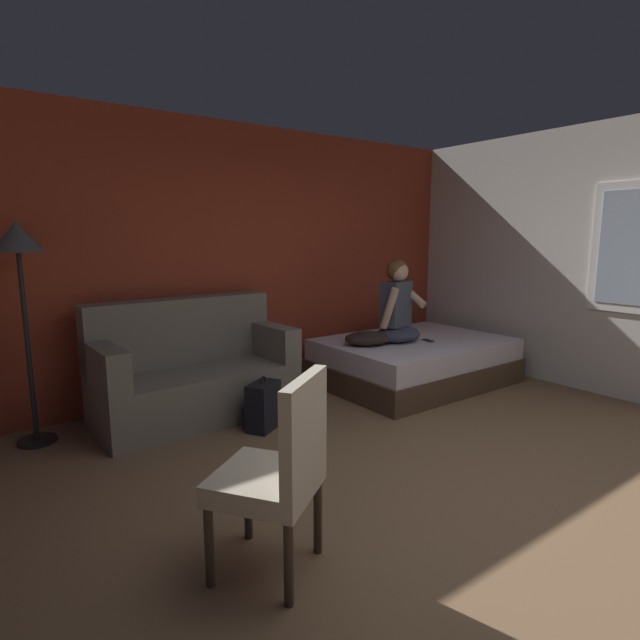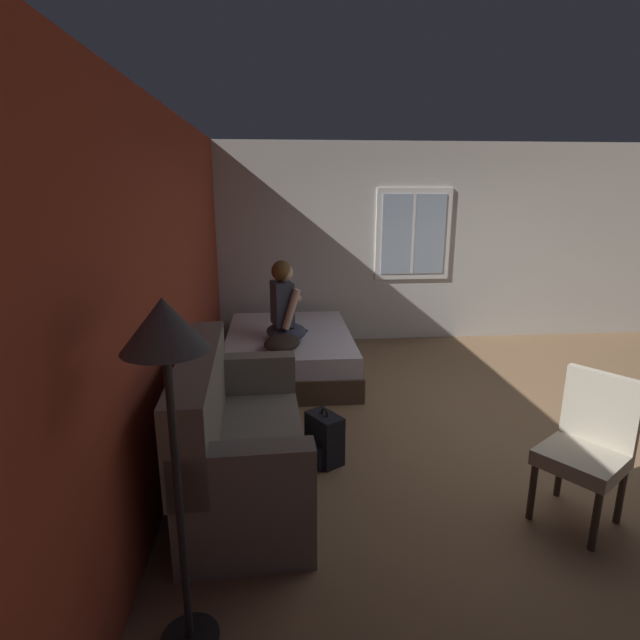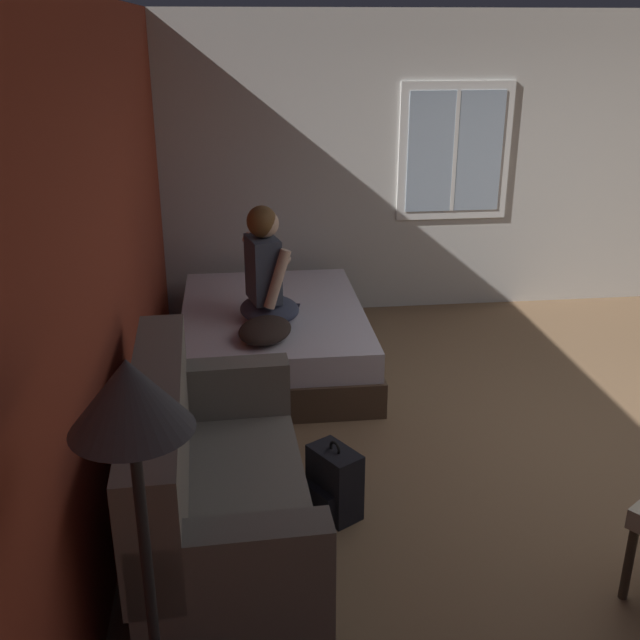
# 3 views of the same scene
# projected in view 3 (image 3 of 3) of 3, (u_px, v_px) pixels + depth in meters

# --- Properties ---
(ground_plane) EXTENTS (40.00, 40.00, 0.00)m
(ground_plane) POSITION_uv_depth(u_px,v_px,m) (622.00, 451.00, 4.81)
(ground_plane) COLOR brown
(wall_back_accent) EXTENTS (10.60, 0.16, 2.70)m
(wall_back_accent) POSITION_uv_depth(u_px,v_px,m) (99.00, 268.00, 3.98)
(wall_back_accent) COLOR #993823
(wall_back_accent) RESTS_ON ground
(wall_side_with_window) EXTENTS (0.19, 7.54, 2.70)m
(wall_side_with_window) POSITION_uv_depth(u_px,v_px,m) (492.00, 164.00, 6.98)
(wall_side_with_window) COLOR silver
(wall_side_with_window) RESTS_ON ground
(bed) EXTENTS (2.00, 1.46, 0.48)m
(bed) POSITION_uv_depth(u_px,v_px,m) (273.00, 337.00, 5.97)
(bed) COLOR #4C3828
(bed) RESTS_ON ground
(couch) EXTENTS (1.73, 0.88, 1.04)m
(couch) POSITION_uv_depth(u_px,v_px,m) (210.00, 496.00, 3.68)
(couch) COLOR slate
(couch) RESTS_ON ground
(person_seated) EXTENTS (0.61, 0.54, 0.88)m
(person_seated) POSITION_uv_depth(u_px,v_px,m) (266.00, 275.00, 5.54)
(person_seated) COLOR #383D51
(person_seated) RESTS_ON bed
(backpack) EXTENTS (0.35, 0.34, 0.46)m
(backpack) POSITION_uv_depth(u_px,v_px,m) (333.00, 484.00, 4.13)
(backpack) COLOR black
(backpack) RESTS_ON ground
(throw_pillow) EXTENTS (0.58, 0.50, 0.14)m
(throw_pillow) POSITION_uv_depth(u_px,v_px,m) (265.00, 330.00, 5.28)
(throw_pillow) COLOR #2D231E
(throw_pillow) RESTS_ON bed
(cell_phone) EXTENTS (0.10, 0.16, 0.01)m
(cell_phone) POSITION_uv_depth(u_px,v_px,m) (291.00, 305.00, 5.94)
(cell_phone) COLOR black
(cell_phone) RESTS_ON bed
(floor_lamp) EXTENTS (0.36, 0.36, 1.70)m
(floor_lamp) POSITION_uv_depth(u_px,v_px,m) (134.00, 445.00, 2.15)
(floor_lamp) COLOR black
(floor_lamp) RESTS_ON ground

